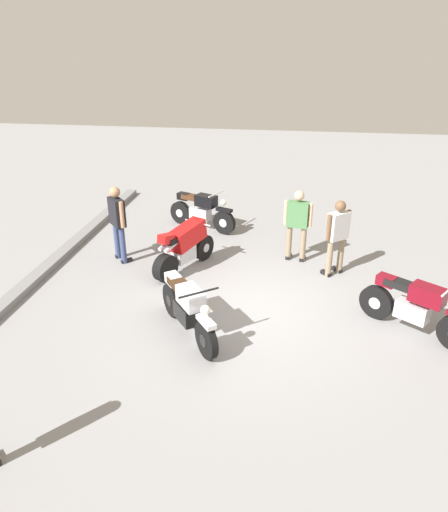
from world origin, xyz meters
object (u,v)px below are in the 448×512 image
object	(u,v)px
person_in_black_shirt	(118,219)
person_in_white_shirt	(337,233)
motorcycle_red_sportbike	(185,245)
motorcycle_black_cruiser	(201,210)
person_in_green_shirt	(297,221)
motorcycle_silver_cruiser	(188,308)
motorcycle_maroon_cruiser	(416,307)

from	to	relation	value
person_in_black_shirt	person_in_white_shirt	bearing A→B (deg)	-42.31
motorcycle_red_sportbike	motorcycle_black_cruiser	world-z (taller)	motorcycle_red_sportbike
person_in_green_shirt	motorcycle_silver_cruiser	bearing A→B (deg)	162.43
motorcycle_red_sportbike	motorcycle_maroon_cruiser	distance (m)	4.89
motorcycle_black_cruiser	person_in_black_shirt	size ratio (longest dim) A/B	1.10
motorcycle_black_cruiser	person_in_green_shirt	xyz separation A→B (m)	(-1.68, -2.57, 0.45)
motorcycle_red_sportbike	motorcycle_silver_cruiser	xyz separation A→B (m)	(-2.52, -0.62, -0.07)
motorcycle_silver_cruiser	motorcycle_maroon_cruiser	size ratio (longest dim) A/B	0.99
person_in_white_shirt	person_in_black_shirt	bearing A→B (deg)	49.00
person_in_white_shirt	person_in_black_shirt	size ratio (longest dim) A/B	0.95
person_in_white_shirt	person_in_black_shirt	xyz separation A→B (m)	(-0.02, 4.89, 0.06)
person_in_green_shirt	motorcycle_maroon_cruiser	bearing A→B (deg)	-132.02
motorcycle_black_cruiser	motorcycle_maroon_cruiser	size ratio (longest dim) A/B	1.11
person_in_green_shirt	motorcycle_black_cruiser	bearing A→B (deg)	67.45
person_in_green_shirt	person_in_black_shirt	size ratio (longest dim) A/B	0.95
motorcycle_red_sportbike	person_in_green_shirt	bearing A→B (deg)	-44.39
motorcycle_black_cruiser	person_in_green_shirt	distance (m)	3.10
motorcycle_red_sportbike	motorcycle_silver_cruiser	bearing A→B (deg)	-140.09
person_in_white_shirt	motorcycle_silver_cruiser	bearing A→B (deg)	94.85
motorcycle_silver_cruiser	person_in_green_shirt	xyz separation A→B (m)	(3.38, -1.81, 0.45)
motorcycle_maroon_cruiser	person_in_white_shirt	bearing A→B (deg)	156.44
motorcycle_black_cruiser	motorcycle_maroon_cruiser	distance (m)	6.41
motorcycle_red_sportbike	motorcycle_silver_cruiser	size ratio (longest dim) A/B	1.05
motorcycle_silver_cruiser	motorcycle_maroon_cruiser	bearing A→B (deg)	62.56
motorcycle_silver_cruiser	motorcycle_maroon_cruiser	world-z (taller)	same
motorcycle_silver_cruiser	person_in_black_shirt	distance (m)	3.57
motorcycle_maroon_cruiser	person_in_green_shirt	bearing A→B (deg)	163.53
motorcycle_red_sportbike	person_in_black_shirt	bearing A→B (deg)	108.12
motorcycle_red_sportbike	person_in_black_shirt	world-z (taller)	person_in_black_shirt
motorcycle_red_sportbike	person_in_black_shirt	size ratio (longest dim) A/B	1.03
motorcycle_maroon_cruiser	person_in_black_shirt	xyz separation A→B (m)	(2.10, 6.12, 0.51)
motorcycle_maroon_cruiser	motorcycle_red_sportbike	bearing A→B (deg)	-166.32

